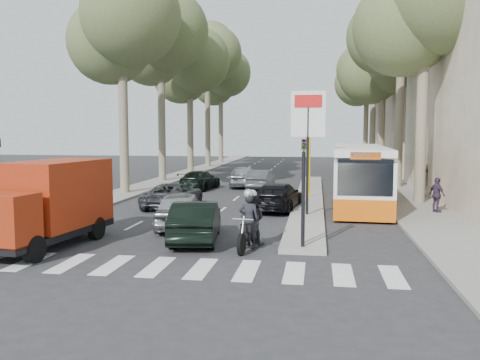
# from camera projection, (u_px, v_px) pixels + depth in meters

# --- Properties ---
(ground) EXTENTS (120.00, 120.00, 0.00)m
(ground) POSITION_uv_depth(u_px,v_px,m) (213.00, 239.00, 18.22)
(ground) COLOR #28282B
(ground) RESTS_ON ground
(sidewalk_right) EXTENTS (3.20, 70.00, 0.12)m
(sidewalk_right) POSITION_uv_depth(u_px,v_px,m) (378.00, 178.00, 41.53)
(sidewalk_right) COLOR gray
(sidewalk_right) RESTS_ON ground
(median_left) EXTENTS (2.40, 64.00, 0.12)m
(median_left) POSITION_uv_depth(u_px,v_px,m) (190.00, 172.00, 46.97)
(median_left) COLOR gray
(median_left) RESTS_ON ground
(traffic_island) EXTENTS (1.50, 26.00, 0.16)m
(traffic_island) POSITION_uv_depth(u_px,v_px,m) (309.00, 198.00, 28.55)
(traffic_island) COLOR gray
(traffic_island) RESTS_ON ground
(building_far) EXTENTS (11.00, 20.00, 16.00)m
(building_far) POSITION_uv_depth(u_px,v_px,m) (443.00, 88.00, 48.59)
(building_far) COLOR #B7A88E
(building_far) RESTS_ON ground
(billboard) EXTENTS (1.50, 12.10, 5.60)m
(billboard) POSITION_uv_depth(u_px,v_px,m) (308.00, 134.00, 22.30)
(billboard) COLOR yellow
(billboard) RESTS_ON ground
(traffic_light_island) EXTENTS (0.16, 0.41, 3.60)m
(traffic_light_island) POSITION_uv_depth(u_px,v_px,m) (303.00, 174.00, 16.02)
(traffic_light_island) COLOR black
(traffic_light_island) RESTS_ON ground
(tree_l_a) EXTENTS (7.40, 7.20, 14.10)m
(tree_l_a) POSITION_uv_depth(u_px,v_px,m) (124.00, 22.00, 30.33)
(tree_l_a) COLOR #6B604C
(tree_l_a) RESTS_ON ground
(tree_l_b) EXTENTS (7.40, 7.20, 14.88)m
(tree_l_b) POSITION_uv_depth(u_px,v_px,m) (163.00, 35.00, 38.15)
(tree_l_b) COLOR #6B604C
(tree_l_b) RESTS_ON ground
(tree_l_c) EXTENTS (7.40, 7.20, 13.71)m
(tree_l_c) POSITION_uv_depth(u_px,v_px,m) (191.00, 63.00, 46.10)
(tree_l_c) COLOR #6B604C
(tree_l_c) RESTS_ON ground
(tree_l_d) EXTENTS (7.40, 7.20, 15.66)m
(tree_l_d) POSITION_uv_depth(u_px,v_px,m) (209.00, 57.00, 53.82)
(tree_l_d) COLOR #6B604C
(tree_l_d) RESTS_ON ground
(tree_l_e) EXTENTS (7.40, 7.20, 14.49)m
(tree_l_e) POSITION_uv_depth(u_px,v_px,m) (222.00, 75.00, 61.81)
(tree_l_e) COLOR #6B604C
(tree_l_e) RESTS_ON ground
(tree_r_a) EXTENTS (7.40, 7.20, 14.10)m
(tree_r_a) POSITION_uv_depth(u_px,v_px,m) (428.00, 2.00, 25.81)
(tree_r_a) COLOR #6B604C
(tree_r_a) RESTS_ON ground
(tree_r_b) EXTENTS (7.40, 7.20, 15.27)m
(tree_r_b) POSITION_uv_depth(u_px,v_px,m) (404.00, 17.00, 33.57)
(tree_r_b) COLOR #6B604C
(tree_r_b) RESTS_ON ground
(tree_r_c) EXTENTS (7.40, 7.20, 13.32)m
(tree_r_c) POSITION_uv_depth(u_px,v_px,m) (385.00, 60.00, 41.64)
(tree_r_c) COLOR #6B604C
(tree_r_c) RESTS_ON ground
(tree_r_d) EXTENTS (7.40, 7.20, 14.88)m
(tree_r_d) POSITION_uv_depth(u_px,v_px,m) (375.00, 57.00, 49.37)
(tree_r_d) COLOR #6B604C
(tree_r_d) RESTS_ON ground
(tree_r_e) EXTENTS (7.40, 7.20, 14.10)m
(tree_r_e) POSITION_uv_depth(u_px,v_px,m) (368.00, 73.00, 57.29)
(tree_r_e) COLOR #6B604C
(tree_r_e) RESTS_ON ground
(silver_hatchback) EXTENTS (2.30, 4.54, 1.48)m
(silver_hatchback) POSITION_uv_depth(u_px,v_px,m) (181.00, 209.00, 20.27)
(silver_hatchback) COLOR #ADB0B5
(silver_hatchback) RESTS_ON ground
(dark_hatchback) EXTENTS (2.06, 4.46, 1.42)m
(dark_hatchback) POSITION_uv_depth(u_px,v_px,m) (196.00, 221.00, 17.77)
(dark_hatchback) COLOR black
(dark_hatchback) RESTS_ON ground
(queue_car_a) EXTENTS (2.43, 4.65, 1.25)m
(queue_car_a) POSITION_uv_depth(u_px,v_px,m) (173.00, 195.00, 25.64)
(queue_car_a) COLOR #45474C
(queue_car_a) RESTS_ON ground
(queue_car_b) EXTENTS (2.50, 4.84, 1.34)m
(queue_car_b) POSITION_uv_depth(u_px,v_px,m) (278.00, 196.00, 24.78)
(queue_car_b) COLOR black
(queue_car_b) RESTS_ON ground
(queue_car_c) EXTENTS (2.20, 4.58, 1.51)m
(queue_car_c) POSITION_uv_depth(u_px,v_px,m) (243.00, 176.00, 35.19)
(queue_car_c) COLOR #9FA2A7
(queue_car_c) RESTS_ON ground
(queue_car_d) EXTENTS (1.61, 3.99, 1.29)m
(queue_car_d) POSITION_uv_depth(u_px,v_px,m) (261.00, 179.00, 33.89)
(queue_car_d) COLOR #4F5257
(queue_car_d) RESTS_ON ground
(queue_car_e) EXTENTS (2.25, 4.48, 1.25)m
(queue_car_e) POSITION_uv_depth(u_px,v_px,m) (200.00, 180.00, 33.59)
(queue_car_e) COLOR black
(queue_car_e) RESTS_ON ground
(red_truck) EXTENTS (2.62, 5.53, 2.84)m
(red_truck) POSITION_uv_depth(u_px,v_px,m) (49.00, 202.00, 16.84)
(red_truck) COLOR black
(red_truck) RESTS_ON ground
(city_bus) EXTENTS (3.04, 11.80, 3.08)m
(city_bus) POSITION_uv_depth(u_px,v_px,m) (360.00, 174.00, 26.57)
(city_bus) COLOR orange
(city_bus) RESTS_ON ground
(motorcycle) EXTENTS (0.94, 2.32, 1.98)m
(motorcycle) POSITION_uv_depth(u_px,v_px,m) (251.00, 221.00, 16.67)
(motorcycle) COLOR black
(motorcycle) RESTS_ON ground
(pedestrian_near) EXTENTS (0.87, 1.05, 1.62)m
(pedestrian_near) POSITION_uv_depth(u_px,v_px,m) (437.00, 195.00, 23.33)
(pedestrian_near) COLOR #3B2D43
(pedestrian_near) RESTS_ON sidewalk_right
(pedestrian_far) EXTENTS (1.21, 0.62, 1.81)m
(pedestrian_far) POSITION_uv_depth(u_px,v_px,m) (426.00, 180.00, 29.50)
(pedestrian_far) COLOR #6E6052
(pedestrian_far) RESTS_ON sidewalk_right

